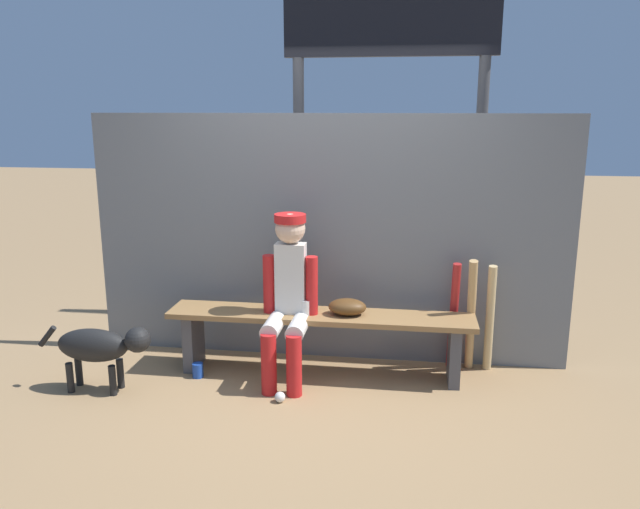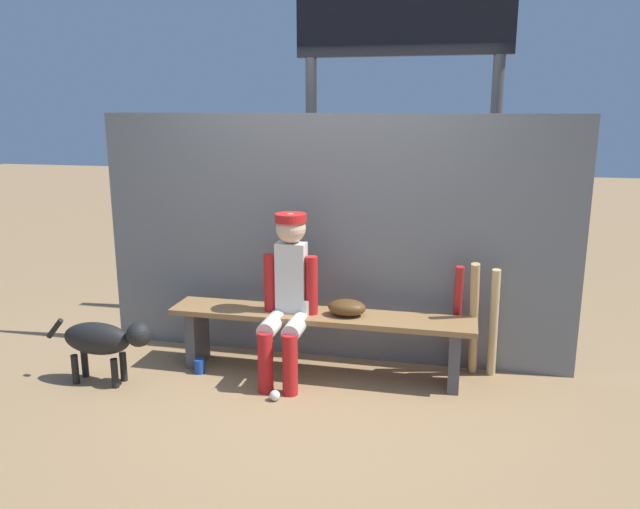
# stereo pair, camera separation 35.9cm
# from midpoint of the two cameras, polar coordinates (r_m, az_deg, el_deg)

# --- Properties ---
(ground_plane) EXTENTS (30.00, 30.00, 0.00)m
(ground_plane) POSITION_cam_midpoint_polar(r_m,az_deg,el_deg) (4.81, -2.17, -10.90)
(ground_plane) COLOR #9E7A51
(chainlink_fence) EXTENTS (3.75, 0.03, 1.93)m
(chainlink_fence) POSITION_cam_midpoint_polar(r_m,az_deg,el_deg) (4.86, -1.49, 1.35)
(chainlink_fence) COLOR slate
(chainlink_fence) RESTS_ON ground_plane
(dugout_bench) EXTENTS (2.28, 0.36, 0.48)m
(dugout_bench) POSITION_cam_midpoint_polar(r_m,az_deg,el_deg) (4.67, -2.21, -6.75)
(dugout_bench) COLOR olive
(dugout_bench) RESTS_ON ground_plane
(player_seated) EXTENTS (0.41, 0.55, 1.23)m
(player_seated) POSITION_cam_midpoint_polar(r_m,az_deg,el_deg) (4.52, -5.23, -3.49)
(player_seated) COLOR silver
(player_seated) RESTS_ON ground_plane
(baseball_glove) EXTENTS (0.28, 0.20, 0.12)m
(baseball_glove) POSITION_cam_midpoint_polar(r_m,az_deg,el_deg) (4.59, 0.28, -4.85)
(baseball_glove) COLOR #593819
(baseball_glove) RESTS_ON dugout_bench
(bat_aluminum_red) EXTENTS (0.08, 0.15, 0.85)m
(bat_aluminum_red) POSITION_cam_midpoint_polar(r_m,az_deg,el_deg) (4.83, 10.06, -5.61)
(bat_aluminum_red) COLOR #B22323
(bat_aluminum_red) RESTS_ON ground_plane
(bat_wood_tan) EXTENTS (0.10, 0.26, 0.91)m
(bat_wood_tan) POSITION_cam_midpoint_polar(r_m,az_deg,el_deg) (4.78, 11.59, -5.54)
(bat_wood_tan) COLOR tan
(bat_wood_tan) RESTS_ON ground_plane
(bat_wood_natural) EXTENTS (0.09, 0.16, 0.85)m
(bat_wood_natural) POSITION_cam_midpoint_polar(r_m,az_deg,el_deg) (4.84, 13.26, -5.76)
(bat_wood_natural) COLOR tan
(bat_wood_natural) RESTS_ON ground_plane
(baseball) EXTENTS (0.07, 0.07, 0.07)m
(baseball) POSITION_cam_midpoint_polar(r_m,az_deg,el_deg) (4.40, -6.09, -12.90)
(baseball) COLOR white
(baseball) RESTS_ON ground_plane
(cup_on_ground) EXTENTS (0.08, 0.08, 0.11)m
(cup_on_ground) POSITION_cam_midpoint_polar(r_m,az_deg,el_deg) (4.86, -13.25, -10.32)
(cup_on_ground) COLOR #1E47AD
(cup_on_ground) RESTS_ON ground_plane
(cup_on_bench) EXTENTS (0.08, 0.08, 0.11)m
(cup_on_bench) POSITION_cam_midpoint_polar(r_m,az_deg,el_deg) (4.60, -3.56, -4.88)
(cup_on_bench) COLOR silver
(cup_on_bench) RESTS_ON dugout_bench
(scoreboard) EXTENTS (2.13, 0.27, 3.58)m
(scoreboard) POSITION_cam_midpoint_polar(r_m,az_deg,el_deg) (5.68, 5.16, 18.55)
(scoreboard) COLOR #3F3F42
(scoreboard) RESTS_ON ground_plane
(dog) EXTENTS (0.84, 0.20, 0.49)m
(dog) POSITION_cam_midpoint_polar(r_m,az_deg,el_deg) (4.75, -21.57, -7.86)
(dog) COLOR black
(dog) RESTS_ON ground_plane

